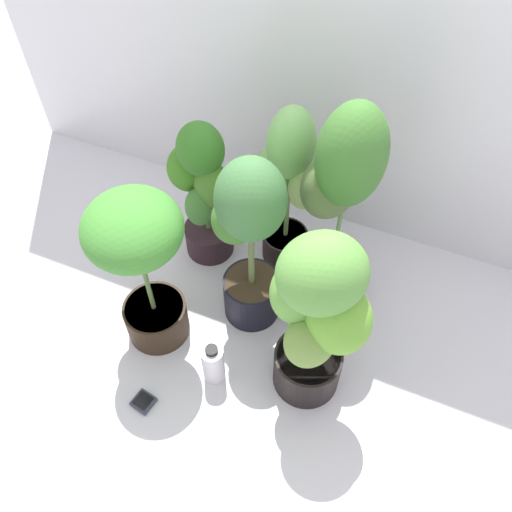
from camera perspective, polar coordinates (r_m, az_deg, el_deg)
ground_plane at (r=2.42m, az=-1.73°, el=-8.68°), size 8.00×8.00×0.00m
mylar_back_wall at (r=2.27m, az=7.09°, el=22.58°), size 3.20×0.01×2.00m
potted_plant_back_center at (r=2.32m, az=3.38°, el=7.83°), size 0.31×0.26×0.87m
potted_plant_front_left at (r=2.07m, az=-12.34°, el=-0.03°), size 0.45×0.45×0.81m
potted_plant_center at (r=2.09m, az=-0.77°, el=2.06°), size 0.36×0.31×0.89m
potted_plant_back_left at (r=2.41m, az=-5.64°, el=7.00°), size 0.36×0.31×0.76m
potted_plant_front_right at (r=1.89m, az=6.36°, el=-6.18°), size 0.45×0.39×0.89m
potted_plant_back_right at (r=2.09m, az=8.74°, el=5.83°), size 0.36×0.33×1.06m
hygrometer_box at (r=2.32m, az=-11.69°, el=-14.71°), size 0.09×0.09×0.03m
nutrient_bottle at (r=2.25m, az=-4.50°, el=-11.11°), size 0.09×0.09×0.23m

